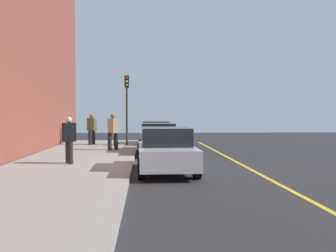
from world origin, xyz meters
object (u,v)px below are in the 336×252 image
parked_car_silver (166,150)px  parked_car_white (156,133)px  pedestrian_olive_coat (92,128)px  pedestrian_tan_coat (113,131)px  rolling_suitcase (116,141)px  pedestrian_brown_coat (113,129)px  traffic_light_pole (127,98)px  pedestrian_black_coat (69,139)px  parked_car_green (158,139)px

parked_car_silver → parked_car_white: bearing=-179.8°
pedestrian_olive_coat → parked_car_silver: bearing=19.6°
pedestrian_tan_coat → rolling_suitcase: pedestrian_tan_coat is taller
pedestrian_brown_coat → traffic_light_pole: size_ratio=0.43×
parked_car_white → pedestrian_brown_coat: 2.76m
pedestrian_tan_coat → rolling_suitcase: (-3.02, -0.07, -0.71)m
pedestrian_olive_coat → rolling_suitcase: 1.77m
parked_car_white → pedestrian_brown_coat: (1.03, -2.54, 0.32)m
parked_car_silver → pedestrian_black_coat: (-1.53, -3.49, 0.31)m
parked_car_white → pedestrian_olive_coat: bearing=-77.8°
parked_car_silver → rolling_suitcase: parked_car_silver is taller
pedestrian_brown_coat → rolling_suitcase: size_ratio=1.99×
pedestrian_black_coat → pedestrian_olive_coat: bearing=-177.7°
rolling_suitcase → pedestrian_olive_coat: bearing=-115.3°
parked_car_green → rolling_suitcase: 4.42m
parked_car_white → rolling_suitcase: 2.82m
parked_car_white → traffic_light_pole: traffic_light_pole is taller
parked_car_green → pedestrian_black_coat: bearing=-35.0°
pedestrian_brown_coat → rolling_suitcase: pedestrian_brown_coat is taller
parked_car_white → parked_car_green: size_ratio=0.90×
parked_car_white → pedestrian_brown_coat: pedestrian_brown_coat is taller
pedestrian_black_coat → traffic_light_pole: traffic_light_pole is taller
parked_car_white → parked_car_silver: (11.68, 0.04, 0.00)m
pedestrian_black_coat → pedestrian_brown_coat: (-9.11, 0.90, 0.01)m
parked_car_green → pedestrian_olive_coat: bearing=-139.3°
pedestrian_black_coat → rolling_suitcase: 8.72m
pedestrian_tan_coat → parked_car_green: bearing=72.5°
pedestrian_olive_coat → rolling_suitcase: (0.69, 1.46, -0.70)m
pedestrian_brown_coat → pedestrian_tan_coat: bearing=4.3°
pedestrian_black_coat → pedestrian_tan_coat: pedestrian_tan_coat is taller
parked_car_green → parked_car_silver: same height
traffic_light_pole → rolling_suitcase: traffic_light_pole is taller
pedestrian_olive_coat → pedestrian_brown_coat: 1.29m
pedestrian_tan_coat → pedestrian_brown_coat: pedestrian_tan_coat is taller
parked_car_silver → rolling_suitcase: bearing=-166.7°
parked_car_green → pedestrian_brown_coat: size_ratio=2.65×
pedestrian_black_coat → pedestrian_brown_coat: pedestrian_brown_coat is taller
pedestrian_brown_coat → rolling_suitcase: 0.85m
pedestrian_olive_coat → pedestrian_tan_coat: 4.01m
traffic_light_pole → parked_car_green: bearing=21.6°
traffic_light_pole → rolling_suitcase: size_ratio=4.69×
parked_car_silver → traffic_light_pole: traffic_light_pole is taller
pedestrian_olive_coat → pedestrian_black_coat: pedestrian_olive_coat is taller
rolling_suitcase → parked_car_white: bearing=122.8°
pedestrian_black_coat → traffic_light_pole: bearing=169.5°
parked_car_silver → rolling_suitcase: 10.44m
pedestrian_tan_coat → parked_car_silver: bearing=18.0°
parked_car_green → rolling_suitcase: size_ratio=5.29×
parked_car_white → traffic_light_pole: 2.93m
pedestrian_olive_coat → pedestrian_tan_coat: (3.71, 1.54, 0.01)m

